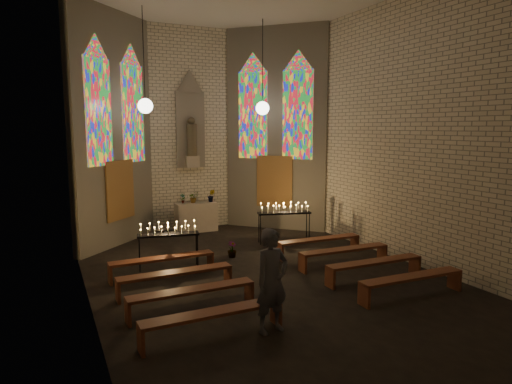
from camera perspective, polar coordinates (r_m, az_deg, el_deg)
floor at (r=11.18m, az=1.19°, el=-10.60°), size 12.00×12.00×0.00m
room at (r=13.70m, az=-5.08°, el=8.61°), size 8.22×12.43×7.00m
altar at (r=15.97m, az=-7.50°, el=-3.11°), size 1.40×0.60×1.00m
flower_vase_left at (r=15.81m, az=-9.15°, el=-0.80°), size 0.20×0.16×0.33m
flower_vase_center at (r=15.89m, az=-7.82°, el=-0.66°), size 0.34×0.30×0.37m
flower_vase_right at (r=15.97m, az=-5.61°, el=-0.45°), size 0.30×0.28×0.44m
aisle_flower_pot at (r=12.77m, az=-3.02°, el=-7.18°), size 0.32×0.32×0.45m
votive_stand_left at (r=11.81m, az=-10.93°, el=-4.84°), size 1.58×0.66×1.13m
votive_stand_right at (r=14.20m, az=3.54°, el=-2.25°), size 1.69×0.81×1.21m
pew_left_0 at (r=11.35m, az=-11.61°, el=-8.41°), size 2.53×0.41×0.48m
pew_right_0 at (r=13.06m, az=7.85°, el=-6.12°), size 2.53×0.41×0.48m
pew_left_1 at (r=10.24m, az=-10.01°, el=-10.20°), size 2.53×0.41×0.48m
pew_right_1 at (r=12.11m, az=10.96°, el=-7.34°), size 2.53×0.41×0.48m
pew_left_2 at (r=9.14m, az=-8.00°, el=-12.41°), size 2.53×0.41×0.48m
pew_right_2 at (r=11.20m, az=14.61°, el=-8.73°), size 2.53×0.41×0.48m
pew_left_3 at (r=8.08m, az=-5.40°, el=-15.19°), size 2.53×0.41×0.48m
pew_right_3 at (r=10.35m, az=18.90°, el=-10.31°), size 2.53×0.41×0.48m
visitor at (r=8.11m, az=2.01°, el=-11.02°), size 0.75×0.57×1.86m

